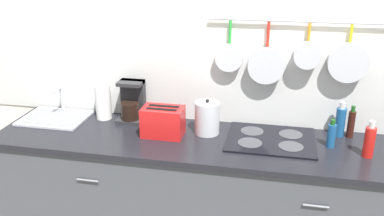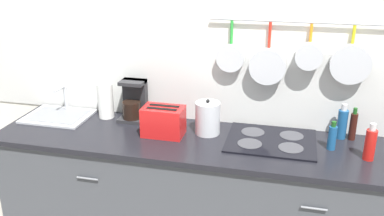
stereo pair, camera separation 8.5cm
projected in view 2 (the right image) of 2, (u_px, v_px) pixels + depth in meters
name	position (u px, v px, depth m)	size (l,w,h in m)	color
wall_back	(218.00, 68.00, 2.88)	(7.20, 0.16, 2.60)	silver
cabinet_base	(205.00, 204.00, 2.85)	(2.69, 0.62, 0.86)	#3F4247
countertop	(206.00, 143.00, 2.69)	(2.73, 0.64, 0.03)	black
sink_basin	(59.00, 115.00, 3.05)	(0.44, 0.35, 0.21)	#B7BABF
paper_towel_roll	(106.00, 101.00, 3.01)	(0.11, 0.11, 0.25)	white
coffee_maker	(134.00, 103.00, 2.98)	(0.19, 0.17, 0.28)	#262628
toaster	(163.00, 121.00, 2.73)	(0.28, 0.17, 0.19)	red
kettle	(208.00, 118.00, 2.75)	(0.16, 0.16, 0.24)	#B7BABF
cooktop	(271.00, 141.00, 2.67)	(0.55, 0.45, 0.01)	black
bottle_olive_oil	(332.00, 137.00, 2.54)	(0.05, 0.05, 0.18)	navy
bottle_hot_sauce	(342.00, 123.00, 2.69)	(0.06, 0.06, 0.23)	navy
bottle_cooking_wine	(353.00, 126.00, 2.67)	(0.04, 0.04, 0.21)	#33140F
bottle_sesame_oil	(370.00, 144.00, 2.41)	(0.06, 0.06, 0.22)	red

